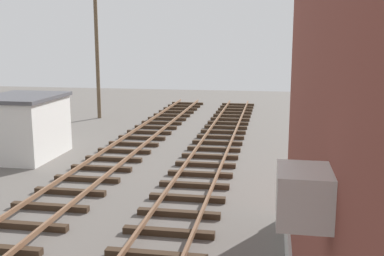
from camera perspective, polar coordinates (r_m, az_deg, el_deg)
The scene contains 2 objects.
control_hut at distance 21.91m, azimuth -19.83°, elevation 0.20°, with size 3.00×3.80×2.76m.
utility_pole_far at distance 31.24m, azimuth -11.50°, elevation 9.10°, with size 1.80×0.24×8.32m.
Camera 1 is at (3.80, -3.86, 5.21)m, focal length 43.76 mm.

